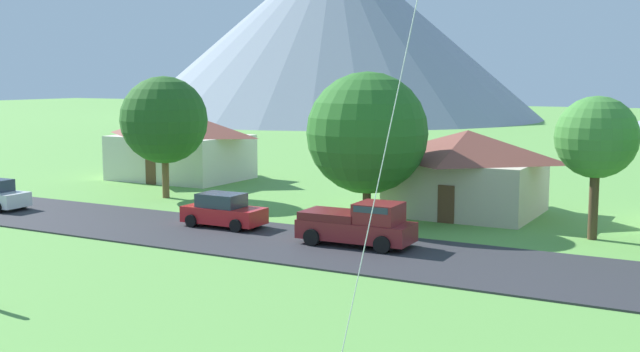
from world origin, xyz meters
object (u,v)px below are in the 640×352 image
Objects in this scene: house_left_center at (467,171)px; parked_car_red_east_end at (223,211)px; tree_right_of_center at (597,138)px; pickup_truck_maroon_west_side at (359,224)px; tree_near_left at (164,120)px; tree_left_of_center at (367,133)px; house_right_center at (181,144)px.

house_left_center reaches higher than parked_car_red_east_end.
tree_right_of_center reaches higher than pickup_truck_maroon_west_side.
tree_left_of_center reaches higher than tree_near_left.
tree_near_left is 1.14× the size of tree_right_of_center.
tree_right_of_center is (25.86, -0.19, -0.12)m from tree_near_left.
pickup_truck_maroon_west_side is (-1.47, -10.71, -1.35)m from house_left_center.
house_right_center is 26.37m from pickup_truck_maroon_west_side.
pickup_truck_maroon_west_side is at bearing -97.82° from house_left_center.
tree_right_of_center is 1.59× the size of parked_car_red_east_end.
tree_near_left reaches higher than house_right_center.
house_right_center is at bearing 135.02° from parked_car_red_east_end.
tree_near_left reaches higher than parked_car_red_east_end.
house_right_center is (-23.36, 3.91, 0.21)m from house_left_center.
pickup_truck_maroon_west_side is at bearing -142.58° from tree_right_of_center.
tree_left_of_center is 8.46m from parked_car_red_east_end.
tree_near_left is 25.86m from tree_right_of_center.
parked_car_red_east_end is at bearing 175.17° from pickup_truck_maroon_west_side.
tree_right_of_center is 18.33m from parked_car_red_east_end.
house_left_center is 23.69m from house_right_center.
house_right_center is at bearing 170.49° from house_left_center.
tree_right_of_center is at bearing -0.42° from tree_near_left.
house_left_center is 1.56× the size of pickup_truck_maroon_west_side.
parked_car_red_east_end is (-5.60, -5.05, -3.82)m from tree_left_of_center.
tree_left_of_center is (14.63, -1.27, -0.21)m from tree_near_left.
parked_car_red_east_end is at bearing -137.95° from tree_left_of_center.
house_right_center is 1.26× the size of tree_left_of_center.
tree_right_of_center is at bearing 5.49° from tree_left_of_center.
pickup_truck_maroon_west_side is (16.97, -6.99, -3.85)m from tree_near_left.
house_right_center is 21.59m from tree_left_of_center.
house_left_center is at bearing 52.64° from tree_left_of_center.
tree_left_of_center is at bearing -127.36° from house_left_center.
house_left_center is at bearing 46.85° from parked_car_red_east_end.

